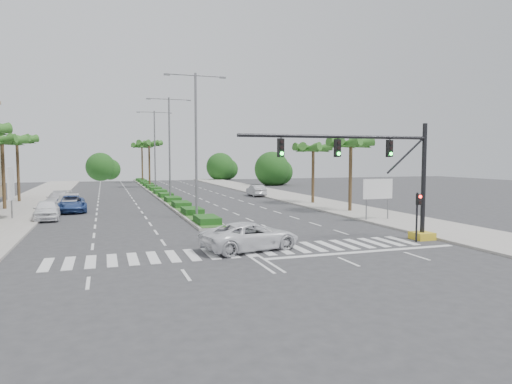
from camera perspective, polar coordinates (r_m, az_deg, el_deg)
ground at (r=25.07m, az=-1.21°, el=-7.42°), size 160.00×160.00×0.00m
footpath_right at (r=49.17m, az=8.85°, el=-1.59°), size 6.00×120.00×0.15m
footpath_left at (r=44.45m, az=-28.63°, el=-2.70°), size 6.00×120.00×0.15m
median at (r=69.01m, az=-12.36°, el=0.07°), size 2.20×75.00×0.20m
median_grass at (r=69.00m, az=-12.36°, el=0.17°), size 1.80×75.00×0.04m
signal_gantry at (r=28.74m, az=16.73°, el=0.86°), size 12.60×1.20×7.20m
pedestrian_signal at (r=29.11m, az=19.57°, el=-1.96°), size 0.28×0.36×3.00m
direction_sign at (r=37.77m, az=14.96°, el=0.16°), size 2.70×0.11×3.40m
billboard_far at (r=42.12m, az=-28.32°, el=0.90°), size 0.18×2.10×4.35m
palm_left_far at (r=50.31m, az=-29.16°, el=5.37°), size 4.57×4.68×7.35m
palm_left_end at (r=58.21m, az=-27.72°, el=5.59°), size 4.57×4.68×7.75m
palm_right_near at (r=43.33m, az=11.77°, el=5.70°), size 4.57×4.68×7.05m
palm_right_far at (r=50.40m, az=7.17°, el=5.22°), size 4.57×4.68×6.75m
palm_median_a at (r=78.81m, az=-13.23°, el=5.72°), size 4.57×4.68×8.05m
palm_median_b at (r=93.75m, az=-14.07°, el=5.47°), size 4.57×4.68×8.05m
streetlight_near at (r=38.18m, az=-7.51°, el=6.85°), size 5.10×0.25×12.00m
streetlight_mid at (r=53.96m, az=-10.77°, el=6.07°), size 5.10×0.25×12.00m
streetlight_far at (r=69.84m, az=-12.54°, el=5.63°), size 5.10×0.25×12.00m
car_parked_a at (r=41.14m, az=-24.69°, el=-2.05°), size 2.17×4.89×1.63m
car_parked_b at (r=47.28m, az=-22.31°, el=-1.22°), size 1.97×4.95×1.60m
car_parked_c at (r=46.18m, az=-22.08°, el=-1.38°), size 3.03×5.73×1.54m
car_parked_d at (r=51.42m, az=-23.44°, el=-0.84°), size 2.64×5.60×1.58m
car_crossing at (r=25.32m, az=-0.68°, el=-5.52°), size 6.01×3.77×1.55m
car_right at (r=60.33m, az=0.02°, el=0.19°), size 1.69×4.58×1.50m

